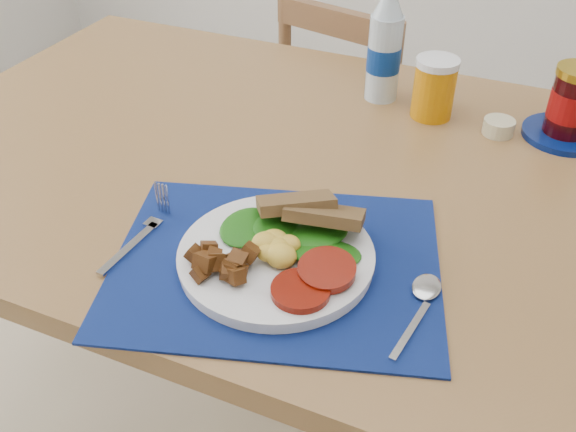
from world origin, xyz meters
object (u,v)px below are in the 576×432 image
(breakfast_plate, at_px, (271,253))
(water_bottle, at_px, (384,51))
(chair_far, at_px, (353,111))
(jam_on_saucer, at_px, (572,108))
(juice_glass, at_px, (434,90))

(breakfast_plate, distance_m, water_bottle, 0.54)
(chair_far, height_order, water_bottle, chair_far)
(chair_far, relative_size, breakfast_plate, 3.86)
(jam_on_saucer, bearing_deg, juice_glass, -176.20)
(breakfast_plate, bearing_deg, juice_glass, 55.04)
(water_bottle, bearing_deg, breakfast_plate, -88.78)
(chair_far, bearing_deg, jam_on_saucer, 157.45)
(jam_on_saucer, bearing_deg, chair_far, 143.85)
(juice_glass, height_order, jam_on_saucer, jam_on_saucer)
(chair_far, bearing_deg, water_bottle, 128.29)
(breakfast_plate, relative_size, juice_glass, 2.46)
(water_bottle, relative_size, juice_glass, 2.06)
(water_bottle, bearing_deg, chair_far, 114.69)
(juice_glass, bearing_deg, breakfast_plate, -100.90)
(chair_far, relative_size, juice_glass, 9.48)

